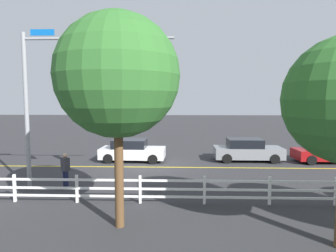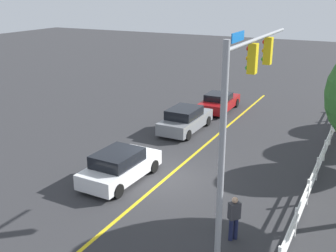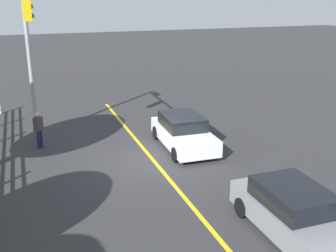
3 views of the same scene
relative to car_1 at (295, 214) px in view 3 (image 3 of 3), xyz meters
The scene contains 6 objects.
ground_plane 7.03m from the car_1, 17.55° to the left, with size 120.00×120.00×0.00m, color #2D2D30.
lane_center_stripe 3.48m from the car_1, 38.33° to the left, with size 28.00×0.16×0.01m, color gold.
signal_assembly 12.75m from the car_1, 33.46° to the left, with size 6.98×0.38×7.39m.
car_1 is the anchor object (origin of this frame).
car_2 7.90m from the car_1, ahead, with size 4.43×2.12×1.49m.
pedestrian 12.02m from the car_1, 33.04° to the left, with size 0.47×0.45×1.69m.
Camera 3 is at (-15.16, 4.88, 6.82)m, focal length 43.53 mm.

